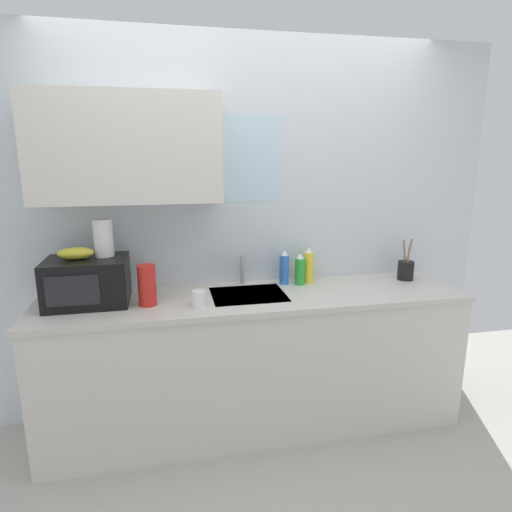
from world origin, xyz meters
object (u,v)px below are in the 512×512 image
at_px(banana_bunch, 76,253).
at_px(dish_soap_bottle_blue, 284,268).
at_px(dish_soap_bottle_yellow, 309,266).
at_px(microwave, 87,281).
at_px(dish_soap_bottle_green, 300,270).
at_px(cereal_canister, 147,285).
at_px(utensil_crock, 406,270).
at_px(paper_towel_roll, 103,238).
at_px(mug_white, 199,299).

xyz_separation_m(banana_bunch, dish_soap_bottle_blue, (1.28, 0.15, -0.20)).
distance_m(banana_bunch, dish_soap_bottle_yellow, 1.47).
bearing_deg(dish_soap_bottle_yellow, microwave, -173.92).
height_order(dish_soap_bottle_blue, dish_soap_bottle_green, dish_soap_bottle_blue).
distance_m(dish_soap_bottle_blue, dish_soap_bottle_green, 0.11).
relative_size(dish_soap_bottle_yellow, cereal_canister, 1.02).
bearing_deg(cereal_canister, banana_bunch, 165.62).
height_order(microwave, utensil_crock, utensil_crock).
bearing_deg(cereal_canister, dish_soap_bottle_blue, 15.49).
bearing_deg(utensil_crock, cereal_canister, -174.45).
bearing_deg(dish_soap_bottle_green, dish_soap_bottle_yellow, 25.92).
relative_size(paper_towel_roll, dish_soap_bottle_blue, 0.95).
bearing_deg(paper_towel_roll, dish_soap_bottle_green, 2.90).
relative_size(banana_bunch, dish_soap_bottle_green, 0.93).
relative_size(microwave, dish_soap_bottle_blue, 1.98).
xyz_separation_m(dish_soap_bottle_green, utensil_crock, (0.76, -0.04, -0.03)).
height_order(banana_bunch, paper_towel_roll, paper_towel_roll).
bearing_deg(microwave, dish_soap_bottle_yellow, 6.08).
height_order(paper_towel_roll, cereal_canister, paper_towel_roll).
xyz_separation_m(dish_soap_bottle_blue, mug_white, (-0.60, -0.34, -0.06)).
relative_size(paper_towel_roll, utensil_crock, 0.76).
distance_m(paper_towel_roll, utensil_crock, 2.01).
distance_m(banana_bunch, dish_soap_bottle_green, 1.40).
distance_m(microwave, banana_bunch, 0.18).
height_order(microwave, cereal_canister, microwave).
bearing_deg(cereal_canister, dish_soap_bottle_green, 12.12).
bearing_deg(dish_soap_bottle_yellow, dish_soap_bottle_green, -154.08).
distance_m(paper_towel_roll, dish_soap_bottle_blue, 1.17).
height_order(dish_soap_bottle_green, dish_soap_bottle_yellow, dish_soap_bottle_yellow).
bearing_deg(dish_soap_bottle_green, mug_white, -156.63).
bearing_deg(dish_soap_bottle_yellow, cereal_canister, -166.87).
xyz_separation_m(paper_towel_roll, dish_soap_bottle_blue, (1.13, 0.10, -0.27)).
distance_m(microwave, paper_towel_roll, 0.27).
distance_m(microwave, cereal_canister, 0.35).
height_order(banana_bunch, dish_soap_bottle_green, banana_bunch).
xyz_separation_m(dish_soap_bottle_blue, dish_soap_bottle_yellow, (0.17, 0.00, 0.01)).
bearing_deg(dish_soap_bottle_green, paper_towel_roll, -177.10).
xyz_separation_m(banana_bunch, dish_soap_bottle_green, (1.38, 0.11, -0.20)).
bearing_deg(cereal_canister, microwave, 163.87).
bearing_deg(microwave, cereal_canister, -16.13).
bearing_deg(utensil_crock, microwave, -178.04).
bearing_deg(banana_bunch, cereal_canister, -14.38).
height_order(cereal_canister, mug_white, cereal_canister).
height_order(banana_bunch, utensil_crock, banana_bunch).
height_order(banana_bunch, dish_soap_bottle_yellow, banana_bunch).
distance_m(dish_soap_bottle_yellow, utensil_crock, 0.69).
bearing_deg(dish_soap_bottle_blue, paper_towel_roll, -175.11).
height_order(microwave, banana_bunch, banana_bunch).
bearing_deg(utensil_crock, paper_towel_roll, -179.43).
relative_size(banana_bunch, dish_soap_bottle_blue, 0.86).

